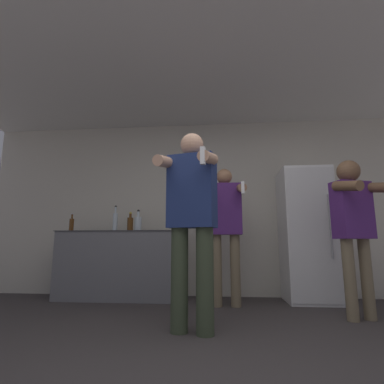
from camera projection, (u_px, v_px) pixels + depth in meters
The scene contains 12 objects.
ground_plane at pixel (217, 384), 1.56m from camera, with size 14.00×14.00×0.00m, color #383333.
wall_back at pixel (218, 206), 4.43m from camera, with size 7.00×0.06×2.55m.
ceiling_slab at pixel (215, 75), 3.32m from camera, with size 7.00×3.20×0.05m.
refrigerator at pixel (306, 234), 3.91m from camera, with size 0.61×0.66×1.70m.
counter at pixel (120, 264), 4.09m from camera, with size 1.64×0.63×0.90m.
bottle_short_whiskey at pixel (115, 221), 4.12m from camera, with size 0.06×0.06×0.35m.
bottle_tall_gin at pixel (138, 223), 4.09m from camera, with size 0.10×0.10×0.29m.
bottle_brown_liquor at pixel (130, 223), 4.10m from camera, with size 0.08×0.08×0.26m.
bottle_dark_rum at pixel (71, 224), 4.17m from camera, with size 0.06×0.06×0.25m.
person_woman_foreground at pixel (192, 216), 2.58m from camera, with size 0.55×0.51×1.71m.
person_man_side at pixel (354, 218), 3.01m from camera, with size 0.53×0.53×1.58m.
person_spectator_back at pixel (225, 221), 3.65m from camera, with size 0.49×0.46×1.66m.
Camera 1 is at (0.03, -1.71, 0.71)m, focal length 28.00 mm.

